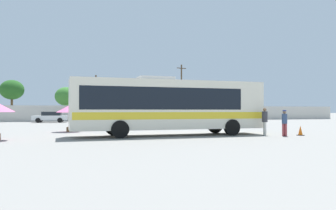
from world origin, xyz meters
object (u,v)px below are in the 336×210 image
Objects in this scene: passenger_waiting_on_apron at (285,121)px; roadside_tree_right at (162,97)px; traffic_cone_on_apron at (300,131)px; roadside_tree_midleft at (66,96)px; parked_car_leftmost_white at (50,117)px; parked_car_third_grey at (138,116)px; coach_bus_cream_yellow at (167,105)px; parked_car_second_silver at (91,116)px; roadside_tree_left at (12,90)px; attendant_by_bus_door at (265,120)px; roadside_tree_midright at (107,95)px; utility_pole_near at (181,91)px; vendor_umbrella_secondary_pink at (70,109)px; utility_pole_far at (96,97)px.

passenger_waiting_on_apron is 0.30× the size of roadside_tree_right.
roadside_tree_midleft is at bearing 109.83° from traffic_cone_on_apron.
parked_car_third_grey reaches higher than parked_car_leftmost_white.
coach_bus_cream_yellow is 27.31m from parked_car_second_silver.
passenger_waiting_on_apron is at bearing -71.76° from parked_car_second_silver.
roadside_tree_left is at bearing 121.98° from traffic_cone_on_apron.
attendant_by_bus_door is (6.08, -1.67, -0.99)m from coach_bus_cream_yellow.
passenger_waiting_on_apron is at bearing -84.14° from parked_car_third_grey.
roadside_tree_midright is at bearing 101.97° from traffic_cone_on_apron.
parked_car_third_grey is at bearing 95.86° from passenger_waiting_on_apron.
parked_car_second_silver is 0.80× the size of roadside_tree_midleft.
utility_pole_near reaches higher than parked_car_second_silver.
attendant_by_bus_door is at bearing 160.18° from traffic_cone_on_apron.
coach_bus_cream_yellow is 7.01× the size of attendant_by_bus_door.
attendant_by_bus_door is 0.39× the size of parked_car_third_grey.
roadside_tree_left reaches higher than traffic_cone_on_apron.
vendor_umbrella_secondary_pink is at bearing -89.42° from roadside_tree_midleft.
parked_car_leftmost_white is at bearing -155.15° from roadside_tree_right.
coach_bus_cream_yellow is 38.25m from roadside_tree_midleft.
parked_car_second_silver is 31.60m from traffic_cone_on_apron.
parked_car_leftmost_white is 0.64× the size of utility_pole_far.
utility_pole_far is at bearing -50.12° from roadside_tree_midleft.
roadside_tree_left reaches higher than parked_car_leftmost_white.
parked_car_leftmost_white is 9.26m from roadside_tree_left.
utility_pole_near is (15.59, 6.32, 4.14)m from parked_car_second_silver.
roadside_tree_midright is (-6.67, 38.03, 3.22)m from passenger_waiting_on_apron.
roadside_tree_midright is (2.02, 3.01, 0.42)m from utility_pole_far.
roadside_tree_midright is (6.13, 29.61, 2.45)m from vendor_umbrella_secondary_pink.
parked_car_leftmost_white is at bearing 107.16° from coach_bus_cream_yellow.
utility_pole_near reaches higher than roadside_tree_right.
parked_car_leftmost_white is 1.00× the size of parked_car_third_grey.
vendor_umbrella_secondary_pink is 0.31× the size of roadside_tree_midright.
roadside_tree_midleft is at bearing 90.58° from vendor_umbrella_secondary_pink.
utility_pole_far is (4.11, 26.60, 2.03)m from vendor_umbrella_secondary_pink.
attendant_by_bus_door reaches higher than parked_car_second_silver.
roadside_tree_midleft reaches higher than passenger_waiting_on_apron.
roadside_tree_right is at bearing 31.80° from parked_car_second_silver.
attendant_by_bus_door is 0.40× the size of parked_car_second_silver.
coach_bus_cream_yellow is 35.45m from roadside_tree_midright.
roadside_tree_right is at bearing 85.93° from passenger_waiting_on_apron.
passenger_waiting_on_apron is 0.27× the size of roadside_tree_left.
utility_pole_far is at bearing 41.86° from parked_car_leftmost_white.
parked_car_third_grey is 7.12× the size of traffic_cone_on_apron.
attendant_by_bus_door is 0.25× the size of utility_pole_far.
parked_car_second_silver and parked_car_third_grey have the same top height.
attendant_by_bus_door is 30.18m from parked_car_second_silver.
utility_pole_far is at bearing -167.62° from roadside_tree_right.
passenger_waiting_on_apron is at bearing -51.47° from attendant_by_bus_door.
parked_car_second_silver is at bearing -102.08° from utility_pole_far.
roadside_tree_right is (15.47, 29.09, 2.22)m from vendor_umbrella_secondary_pink.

